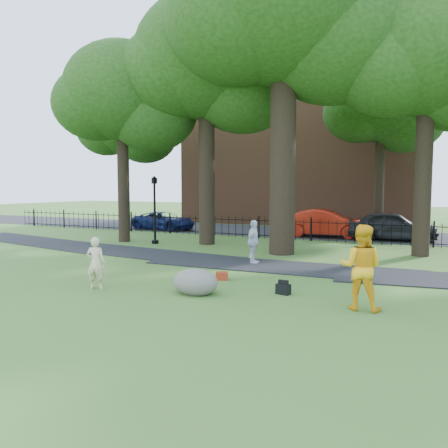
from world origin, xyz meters
The scene contains 17 objects.
ground centered at (0.00, 0.00, 0.00)m, with size 120.00×120.00×0.00m, color #3F6623.
footpath centered at (1.00, 3.90, 0.00)m, with size 36.00×2.60×0.03m, color black.
street centered at (0.00, 16.00, 0.00)m, with size 80.00×7.00×0.02m, color black.
iron_fence centered at (0.00, 12.00, 0.60)m, with size 44.00×0.04×1.20m.
brick_building centered at (-4.00, 24.00, 6.00)m, with size 18.00×8.00×12.00m, color brown.
big_tree centered at (0.13, 7.09, 10.14)m, with size 10.08×8.61×14.37m.
tree_row centered at (0.52, 8.40, 8.15)m, with size 26.82×7.96×12.42m.
woman centered at (-2.74, -1.63, 0.75)m, with size 0.55×0.36×1.51m, color beige.
man centered at (4.43, -0.52, 1.02)m, with size 1.00×0.78×2.05m, color #FEAE15.
pedestrian centered at (-0.20, 4.16, 0.84)m, with size 0.98×0.41×1.68m, color silver.
boulder centered at (0.11, -0.89, 0.38)m, with size 1.29×0.97×0.76m, color gray.
lamppost centered at (-6.99, 7.46, 1.72)m, with size 0.35×0.35×3.51m.
backpack centered at (2.31, 0.10, 0.14)m, with size 0.38×0.23×0.28m, color black.
red_bag centered at (0.00, 1.01, 0.13)m, with size 0.38×0.24×0.26m, color #9C2D16.
red_sedan centered at (0.25, 14.30, 0.81)m, with size 1.71×4.90×1.62m, color #A51B0C.
navy_van centered at (-10.64, 13.77, 0.62)m, with size 2.04×4.43×1.23m, color #0D1744.
grey_car centered at (3.93, 14.21, 0.80)m, with size 1.88×4.67×1.59m, color black.
Camera 1 is at (5.94, -11.18, 2.94)m, focal length 35.00 mm.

